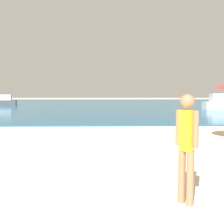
# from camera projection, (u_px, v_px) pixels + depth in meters

# --- Properties ---
(water) EXTENTS (160.00, 60.00, 0.06)m
(water) POSITION_uv_depth(u_px,v_px,m) (105.00, 103.00, 42.26)
(water) COLOR #14567F
(water) RESTS_ON ground
(person_standing) EXTENTS (0.25, 0.29, 1.54)m
(person_standing) POSITION_uv_depth(u_px,v_px,m) (187.00, 142.00, 3.61)
(person_standing) COLOR #936B4C
(person_standing) RESTS_ON ground
(boat_far) EXTENTS (4.32, 2.13, 1.41)m
(boat_far) POSITION_uv_depth(u_px,v_px,m) (1.00, 102.00, 33.74)
(boat_far) COLOR #4C4C51
(boat_far) RESTS_ON water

